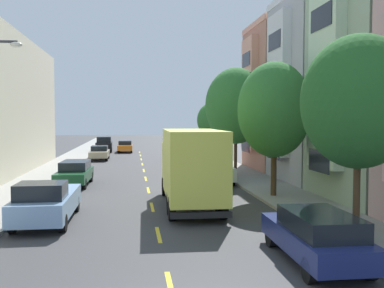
# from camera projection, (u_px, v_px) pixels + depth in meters

# --- Properties ---
(ground_plane) EXTENTS (160.00, 160.00, 0.00)m
(ground_plane) POSITION_uv_depth(u_px,v_px,m) (143.00, 167.00, 38.51)
(ground_plane) COLOR #38383A
(sidewalk_left) EXTENTS (3.20, 120.00, 0.14)m
(sidewalk_left) POSITION_uv_depth(u_px,v_px,m) (55.00, 170.00, 35.58)
(sidewalk_left) COLOR #99968E
(sidewalk_left) RESTS_ON ground_plane
(sidewalk_right) EXTENTS (3.20, 120.00, 0.14)m
(sidewalk_right) POSITION_uv_depth(u_px,v_px,m) (228.00, 167.00, 37.48)
(sidewalk_right) COLOR #99968E
(sidewalk_right) RESTS_ON ground_plane
(lane_centerline_dashes) EXTENTS (0.14, 47.20, 0.01)m
(lane_centerline_dashes) POSITION_uv_depth(u_px,v_px,m) (145.00, 174.00, 33.07)
(lane_centerline_dashes) COLOR yellow
(lane_centerline_dashes) RESTS_ON ground_plane
(townhouse_third_dove_grey) EXTENTS (12.08, 6.85, 12.11)m
(townhouse_third_dove_grey) POSITION_uv_depth(u_px,v_px,m) (364.00, 93.00, 29.20)
(townhouse_third_dove_grey) COLOR #A8A8AD
(townhouse_third_dove_grey) RESTS_ON ground_plane
(townhouse_fourth_terracotta) EXTENTS (12.72, 6.85, 11.80)m
(townhouse_fourth_terracotta) POSITION_uv_depth(u_px,v_px,m) (323.00, 100.00, 36.22)
(townhouse_fourth_terracotta) COLOR #B27560
(townhouse_fourth_terracotta) RESTS_ON ground_plane
(street_tree_nearest) EXTENTS (3.72, 3.72, 6.73)m
(street_tree_nearest) POSITION_uv_depth(u_px,v_px,m) (358.00, 102.00, 14.36)
(street_tree_nearest) COLOR #47331E
(street_tree_nearest) RESTS_ON sidewalk_right
(street_tree_second) EXTENTS (3.80, 3.80, 6.94)m
(street_tree_second) POSITION_uv_depth(u_px,v_px,m) (274.00, 110.00, 22.87)
(street_tree_second) COLOR #47331E
(street_tree_second) RESTS_ON sidewalk_right
(street_tree_third) EXTENTS (4.34, 4.34, 7.63)m
(street_tree_third) POSITION_uv_depth(u_px,v_px,m) (236.00, 106.00, 31.35)
(street_tree_third) COLOR #47331E
(street_tree_third) RESTS_ON sidewalk_right
(street_tree_farthest) EXTENTS (3.01, 3.01, 5.53)m
(street_tree_farthest) POSITION_uv_depth(u_px,v_px,m) (214.00, 120.00, 39.91)
(street_tree_farthest) COLOR #47331E
(street_tree_farthest) RESTS_ON sidewalk_right
(delivery_box_truck) EXTENTS (2.57, 8.08, 3.63)m
(delivery_box_truck) POSITION_uv_depth(u_px,v_px,m) (191.00, 164.00, 20.49)
(delivery_box_truck) COLOR #D8D84C
(delivery_box_truck) RESTS_ON ground_plane
(parked_pickup_red) EXTENTS (2.10, 5.34, 1.73)m
(parked_pickup_red) POSITION_uv_depth(u_px,v_px,m) (185.00, 153.00, 43.62)
(parked_pickup_red) COLOR #AD1E1E
(parked_pickup_red) RESTS_ON ground_plane
(parked_suv_black) EXTENTS (2.08, 4.85, 1.93)m
(parked_suv_black) POSITION_uv_depth(u_px,v_px,m) (104.00, 144.00, 55.91)
(parked_suv_black) COLOR black
(parked_suv_black) RESTS_ON ground_plane
(parked_sedan_champagne) EXTENTS (1.82, 4.51, 1.43)m
(parked_sedan_champagne) POSITION_uv_depth(u_px,v_px,m) (100.00, 153.00, 44.80)
(parked_sedan_champagne) COLOR tan
(parked_sedan_champagne) RESTS_ON ground_plane
(parked_pickup_sky) EXTENTS (2.03, 5.31, 1.73)m
(parked_pickup_sky) POSITION_uv_depth(u_px,v_px,m) (47.00, 202.00, 17.56)
(parked_pickup_sky) COLOR #7A9EC6
(parked_pickup_sky) RESTS_ON ground_plane
(parked_wagon_forest) EXTENTS (1.96, 4.75, 1.50)m
(parked_wagon_forest) POSITION_uv_depth(u_px,v_px,m) (75.00, 172.00, 27.51)
(parked_wagon_forest) COLOR #194C28
(parked_wagon_forest) RESTS_ON ground_plane
(parked_wagon_navy) EXTENTS (1.87, 4.72, 1.50)m
(parked_wagon_navy) POSITION_uv_depth(u_px,v_px,m) (316.00, 235.00, 12.63)
(parked_wagon_navy) COLOR navy
(parked_wagon_navy) RESTS_ON ground_plane
(parked_suv_silver) EXTENTS (1.97, 4.81, 1.93)m
(parked_suv_silver) POSITION_uv_depth(u_px,v_px,m) (198.00, 158.00, 35.97)
(parked_suv_silver) COLOR #B2B5BA
(parked_suv_silver) RESTS_ON ground_plane
(parked_pickup_white) EXTENTS (2.01, 5.30, 1.73)m
(parked_pickup_white) POSITION_uv_depth(u_px,v_px,m) (212.00, 169.00, 29.09)
(parked_pickup_white) COLOR silver
(parked_pickup_white) RESTS_ON ground_plane
(moving_orange_sedan) EXTENTS (1.80, 4.50, 1.43)m
(moving_orange_sedan) POSITION_uv_depth(u_px,v_px,m) (125.00, 146.00, 55.34)
(moving_orange_sedan) COLOR orange
(moving_orange_sedan) RESTS_ON ground_plane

